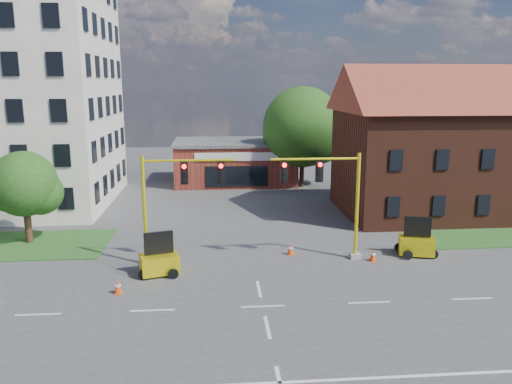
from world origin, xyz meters
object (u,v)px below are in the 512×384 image
trailer_east (416,244)px  pickup_white (410,211)px  signal_mast_east (329,193)px  signal_mast_west (174,196)px  trailer_west (159,262)px

trailer_east → pickup_white: trailer_east is taller
signal_mast_east → trailer_east: 6.29m
trailer_east → pickup_white: 7.54m
signal_mast_east → pickup_white: (7.85, 7.35, -3.12)m
pickup_white → signal_mast_west: bearing=126.7°
trailer_west → trailer_east: (14.88, 1.81, -0.00)m
trailer_west → pickup_white: (17.33, 8.95, 0.09)m
trailer_west → trailer_east: size_ratio=1.00×
signal_mast_east → trailer_east: signal_mast_east is taller
signal_mast_east → trailer_east: (5.40, 0.21, -3.21)m
signal_mast_west → trailer_west: signal_mast_west is taller
signal_mast_east → pickup_white: signal_mast_east is taller
signal_mast_west → trailer_east: signal_mast_west is taller
trailer_west → trailer_east: 14.99m
signal_mast_west → signal_mast_east: (8.71, 0.00, 0.00)m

